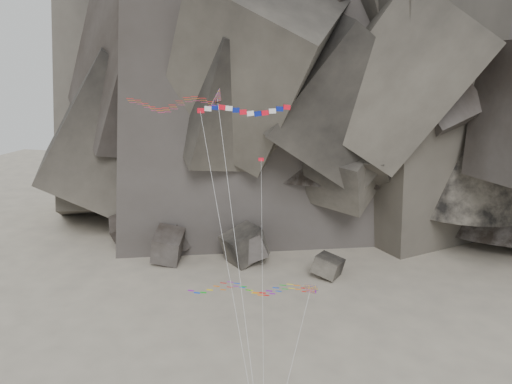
% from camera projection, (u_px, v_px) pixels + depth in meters
% --- Properties ---
extents(headland, '(110.00, 70.00, 84.00)m').
position_uv_depth(headland, '(326.00, 30.00, 110.31)').
color(headland, '#585248').
rests_on(headland, ground).
extents(boulder_field, '(45.59, 13.83, 8.43)m').
position_uv_depth(boulder_field, '(197.00, 246.00, 91.46)').
color(boulder_field, '#47423F').
rests_on(boulder_field, ground).
extents(delta_kite, '(17.78, 14.75, 31.30)m').
position_uv_depth(delta_kite, '(168.00, 103.00, 49.81)').
color(delta_kite, red).
rests_on(delta_kite, ground).
extents(banner_kite, '(10.91, 18.93, 29.38)m').
position_uv_depth(banner_kite, '(243.00, 112.00, 51.90)').
color(banner_kite, red).
rests_on(banner_kite, ground).
extents(parafoil_kite, '(14.77, 14.84, 11.04)m').
position_uv_depth(parafoil_kite, '(245.00, 288.00, 54.05)').
color(parafoil_kite, yellow).
rests_on(parafoil_kite, ground).
extents(pennant_kite, '(4.59, 16.81, 23.84)m').
position_uv_depth(pennant_kite, '(262.00, 225.00, 50.00)').
color(pennant_kite, red).
rests_on(pennant_kite, ground).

